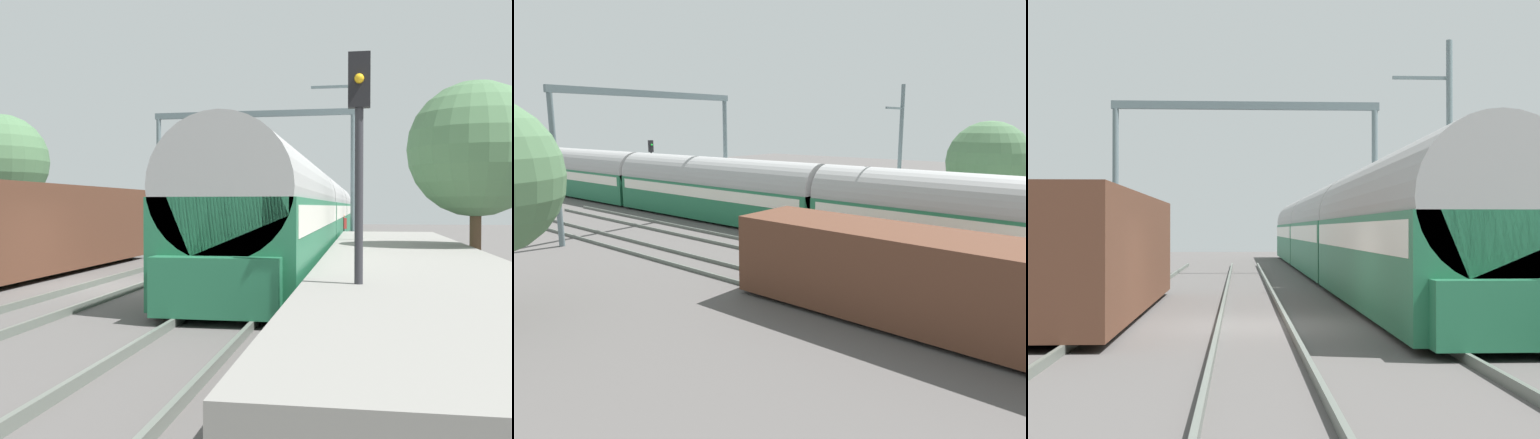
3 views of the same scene
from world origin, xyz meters
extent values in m
plane|color=#555150|center=(0.00, 0.00, 0.00)|extent=(120.00, 120.00, 0.00)
cube|color=#5E645C|center=(-3.17, 0.00, 0.08)|extent=(0.08, 60.00, 0.16)
cube|color=#5E645C|center=(-0.72, 0.00, 0.08)|extent=(0.08, 60.00, 0.16)
cube|color=#5E645C|center=(0.72, 0.00, 0.08)|extent=(0.08, 60.00, 0.16)
cube|color=#5E645C|center=(3.17, 0.00, 0.08)|extent=(0.08, 60.00, 0.16)
cube|color=#5E645C|center=(4.60, 0.00, 0.08)|extent=(0.08, 60.00, 0.16)
cube|color=gray|center=(7.70, 2.00, 0.45)|extent=(4.40, 28.00, 0.90)
cube|color=#236B47|center=(3.89, 3.23, 1.26)|extent=(2.90, 16.00, 2.20)
cube|color=silver|center=(3.89, 3.23, 1.89)|extent=(2.93, 15.36, 0.64)
cylinder|color=#9E9E9E|center=(3.89, 3.23, 2.56)|extent=(2.84, 16.00, 2.84)
cube|color=#236B47|center=(3.89, 19.58, 1.26)|extent=(2.90, 16.00, 2.20)
cube|color=silver|center=(3.89, 19.58, 1.89)|extent=(2.93, 15.36, 0.64)
cylinder|color=#9E9E9E|center=(3.89, 19.58, 2.56)|extent=(2.84, 16.00, 2.84)
cube|color=#236B47|center=(3.89, 35.93, 1.26)|extent=(2.90, 16.00, 2.20)
cube|color=silver|center=(3.89, 35.93, 1.89)|extent=(2.93, 15.36, 0.64)
cylinder|color=#9E9E9E|center=(3.89, 35.93, 2.56)|extent=(2.84, 16.00, 2.84)
cube|color=#236B47|center=(3.89, -5.02, 0.71)|extent=(2.40, 0.50, 1.10)
cube|color=#563323|center=(-3.89, 2.46, 1.51)|extent=(2.80, 13.00, 2.70)
cube|color=black|center=(-3.89, 2.46, 0.21)|extent=(2.52, 11.96, 0.10)
cylinder|color=#2E2E2E|center=(5.30, 21.04, 0.42)|extent=(0.25, 0.25, 0.85)
cube|color=maroon|center=(5.30, 21.04, 1.17)|extent=(0.45, 0.45, 0.64)
sphere|color=tan|center=(5.30, 21.04, 1.61)|extent=(0.24, 0.24, 0.24)
cylinder|color=#2D2D33|center=(6.46, -5.59, 1.90)|extent=(0.14, 0.14, 3.80)
cube|color=black|center=(6.46, -5.59, 4.25)|extent=(0.36, 0.20, 0.90)
sphere|color=yellow|center=(6.46, -5.71, 4.25)|extent=(0.16, 0.16, 0.16)
cylinder|color=#2D2D33|center=(5.80, 28.53, 1.94)|extent=(0.14, 0.14, 3.88)
cube|color=black|center=(5.80, 28.53, 4.33)|extent=(0.36, 0.20, 0.90)
sphere|color=#19D133|center=(5.80, 28.41, 4.44)|extent=(0.16, 0.16, 0.16)
cylinder|color=slate|center=(-5.89, 20.56, 3.75)|extent=(0.28, 0.28, 7.50)
cylinder|color=slate|center=(5.89, 20.56, 3.75)|extent=(0.28, 0.28, 7.50)
cube|color=slate|center=(0.00, 20.56, 7.68)|extent=(12.17, 0.24, 0.36)
cylinder|color=slate|center=(6.29, 8.29, 4.00)|extent=(0.20, 0.20, 8.00)
cube|color=slate|center=(5.39, 8.29, 6.80)|extent=(1.80, 0.10, 0.10)
cylinder|color=#4C3826|center=(-11.91, 13.28, 1.33)|extent=(0.36, 0.36, 2.66)
sphere|color=#4B734B|center=(-11.91, 13.28, 4.49)|extent=(4.87, 4.87, 4.87)
cylinder|color=#4C3826|center=(10.08, 4.95, 1.19)|extent=(0.36, 0.36, 2.39)
sphere|color=#4B734B|center=(10.08, 4.95, 4.02)|extent=(4.36, 4.36, 4.36)
camera|label=1|loc=(6.55, -15.94, 2.18)|focal=43.57mm
camera|label=2|loc=(-17.47, -2.45, 6.06)|focal=33.87mm
camera|label=3|loc=(-0.29, -18.03, 2.04)|focal=59.67mm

